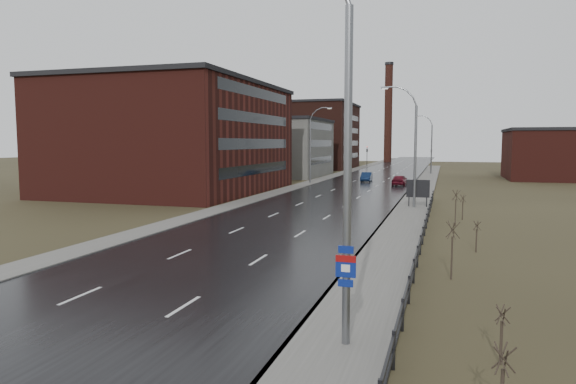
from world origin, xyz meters
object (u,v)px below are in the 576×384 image
Objects in this scene: billboard at (418,189)px; car_far at (400,180)px; car_near at (367,177)px; streetlight_main at (337,146)px.

billboard reaches higher than car_far.
car_near is at bearing 106.79° from billboard.
billboard is at bearing 88.95° from streetlight_main.
billboard is 0.62× the size of car_near.
car_near is 8.33m from car_far.
billboard is 25.36m from car_far.
streetlight_main is at bearing -91.05° from billboard.
car_near is at bearing 97.63° from streetlight_main.
streetlight_main is 2.76× the size of car_near.
streetlight_main is 2.64× the size of car_far.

